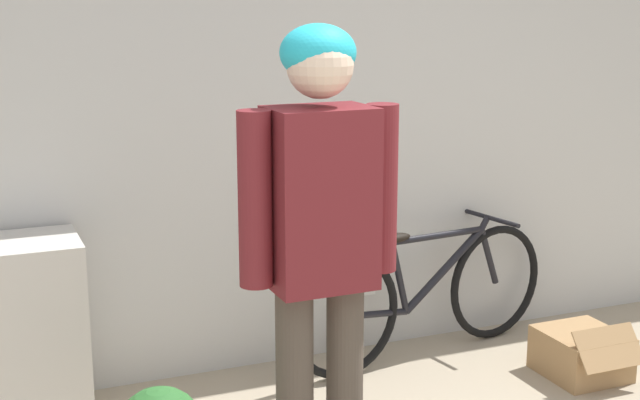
{
  "coord_description": "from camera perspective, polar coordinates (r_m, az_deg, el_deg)",
  "views": [
    {
      "loc": [
        -1.42,
        -1.66,
        1.83
      ],
      "look_at": [
        -0.27,
        1.09,
        1.15
      ],
      "focal_mm": 50.0,
      "sensor_mm": 36.0,
      "label": 1
    }
  ],
  "objects": [
    {
      "name": "cardboard_box",
      "position": [
        4.66,
        16.4,
        -9.4
      ],
      "size": [
        0.37,
        0.45,
        0.3
      ],
      "color": "#A87F51",
      "rests_on": "ground_plane"
    },
    {
      "name": "person",
      "position": [
        3.08,
        -0.01,
        -1.45
      ],
      "size": [
        0.59,
        0.27,
        1.75
      ],
      "rotation": [
        0.0,
        0.0,
        0.01
      ],
      "color": "#4C4238",
      "rests_on": "ground_plane"
    },
    {
      "name": "wall_back",
      "position": [
        4.36,
        -3.48,
        5.79
      ],
      "size": [
        8.0,
        0.07,
        2.6
      ],
      "color": "silver",
      "rests_on": "ground_plane"
    },
    {
      "name": "bicycle",
      "position": [
        4.65,
        6.7,
        -5.97
      ],
      "size": [
        1.61,
        0.47,
        0.71
      ],
      "rotation": [
        0.0,
        0.0,
        0.18
      ],
      "color": "black",
      "rests_on": "ground_plane"
    }
  ]
}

